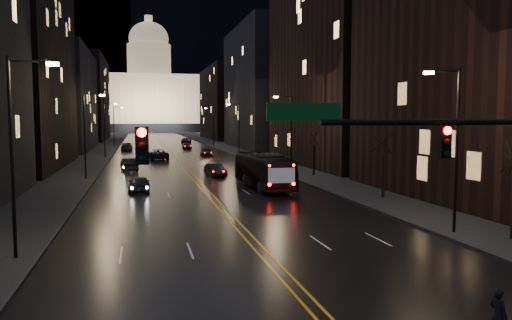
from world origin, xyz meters
TOP-DOWN VIEW (x-y plane):
  - road at (0.00, 130.00)m, footprint 20.00×320.00m
  - sidewalk_left at (-14.00, 130.00)m, footprint 8.00×320.00m
  - sidewalk_right at (14.00, 130.00)m, footprint 8.00×320.00m
  - center_line at (0.00, 130.00)m, footprint 0.62×320.00m
  - building_left_mid at (-21.00, 54.00)m, footprint 12.00×30.00m
  - building_left_far at (-21.00, 92.00)m, footprint 12.00×34.00m
  - building_left_dist at (-21.00, 140.00)m, footprint 12.00×40.00m
  - building_right_near at (21.00, 20.00)m, footprint 12.00×26.00m
  - building_right_tall at (21.00, 50.00)m, footprint 12.00×30.00m
  - building_right_mid at (21.00, 92.00)m, footprint 12.00×34.00m
  - building_right_dist at (21.00, 140.00)m, footprint 12.00×40.00m
  - mountain_ridge at (40.00, 380.00)m, footprint 520.00×60.00m
  - capitol at (0.00, 250.00)m, footprint 90.00×50.00m
  - traffic_signal at (5.91, -0.00)m, footprint 17.29×0.45m
  - streetlamp_right_near at (10.81, 10.00)m, footprint 2.13×0.25m
  - streetlamp_left_near at (-10.81, 10.00)m, footprint 2.13×0.25m
  - streetlamp_right_mid at (10.81, 40.00)m, footprint 2.13×0.25m
  - streetlamp_left_mid at (-10.81, 40.00)m, footprint 2.13×0.25m
  - streetlamp_right_far at (10.81, 70.00)m, footprint 2.13×0.25m
  - streetlamp_left_far at (-10.81, 70.00)m, footprint 2.13×0.25m
  - streetlamp_right_dist at (10.81, 100.00)m, footprint 2.13×0.25m
  - streetlamp_left_dist at (-10.81, 100.00)m, footprint 2.13×0.25m
  - tree_right_mid at (13.00, 22.00)m, footprint 2.40×2.40m
  - tree_right_far at (13.00, 38.00)m, footprint 2.40×2.40m
  - bus at (5.41, 30.43)m, footprint 3.21×11.42m
  - oncoming_car_a at (-5.64, 29.92)m, footprint 1.84×4.39m
  - oncoming_car_b at (-6.83, 48.17)m, footprint 2.27×4.98m
  - oncoming_car_c at (-2.90, 64.70)m, footprint 3.49×6.23m
  - oncoming_car_d at (-8.05, 88.20)m, footprint 2.34×5.60m
  - receding_car_a at (2.50, 40.49)m, footprint 2.00×4.41m
  - receding_car_b at (5.35, 69.73)m, footprint 1.84×4.51m
  - receding_car_c at (4.05, 90.85)m, footprint 1.91×4.44m
  - receding_car_d at (6.23, 115.99)m, footprint 3.11×5.66m
  - pedestrian_a at (4.24, -1.74)m, footprint 0.48×0.63m

SIDE VIEW (x-z plane):
  - road at x=0.00m, z-range 0.00..0.02m
  - center_line at x=0.00m, z-range 0.02..0.03m
  - sidewalk_left at x=-14.00m, z-range 0.00..0.16m
  - sidewalk_right at x=14.00m, z-range 0.00..0.16m
  - receding_car_c at x=4.05m, z-range 0.00..1.27m
  - receding_car_a at x=2.50m, z-range 0.00..1.40m
  - oncoming_car_a at x=-5.64m, z-range 0.00..1.48m
  - receding_car_d at x=6.23m, z-range 0.00..1.50m
  - receding_car_b at x=5.35m, z-range 0.00..1.53m
  - pedestrian_a at x=4.24m, z-range 0.00..1.53m
  - oncoming_car_b at x=-6.83m, z-range 0.00..1.58m
  - oncoming_car_d at x=-8.05m, z-range 0.00..1.62m
  - oncoming_car_c at x=-2.90m, z-range 0.00..1.65m
  - bus at x=5.41m, z-range 0.00..3.15m
  - tree_right_mid at x=13.00m, z-range 1.20..7.85m
  - tree_right_far at x=13.00m, z-range 1.20..7.85m
  - streetlamp_right_near at x=10.81m, z-range 0.58..9.58m
  - streetlamp_left_near at x=-10.81m, z-range 0.58..9.58m
  - streetlamp_right_mid at x=10.81m, z-range 0.58..9.58m
  - streetlamp_left_mid at x=-10.81m, z-range 0.58..9.58m
  - streetlamp_right_far at x=10.81m, z-range 0.58..9.58m
  - streetlamp_left_far at x=-10.81m, z-range 0.58..9.58m
  - streetlamp_right_dist at x=10.81m, z-range 0.58..9.58m
  - streetlamp_left_dist at x=-10.81m, z-range 0.58..9.58m
  - traffic_signal at x=5.91m, z-range 1.60..8.60m
  - building_left_far at x=-21.00m, z-range 0.00..20.00m
  - building_right_dist at x=21.00m, z-range 0.00..22.00m
  - building_left_dist at x=-21.00m, z-range 0.00..24.00m
  - building_right_near at x=21.00m, z-range 0.00..24.00m
  - building_right_mid at x=21.00m, z-range 0.00..26.00m
  - building_left_mid at x=-21.00m, z-range 0.00..28.00m
  - capitol at x=0.00m, z-range -12.10..46.40m
  - building_right_tall at x=21.00m, z-range 0.00..38.00m
  - mountain_ridge at x=40.00m, z-range 0.00..130.00m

